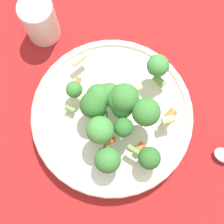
% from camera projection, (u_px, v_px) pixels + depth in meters
% --- Properties ---
extents(ground_plane, '(3.00, 3.00, 0.00)m').
position_uv_depth(ground_plane, '(112.00, 118.00, 0.59)').
color(ground_plane, maroon).
extents(bowl, '(0.29, 0.29, 0.04)m').
position_uv_depth(bowl, '(112.00, 116.00, 0.57)').
color(bowl, silver).
rests_on(bowl, ground_plane).
extents(pasta_salad, '(0.21, 0.20, 0.09)m').
position_uv_depth(pasta_salad, '(118.00, 111.00, 0.50)').
color(pasta_salad, '#8CB766').
rests_on(pasta_salad, bowl).
extents(cup, '(0.07, 0.07, 0.09)m').
position_uv_depth(cup, '(40.00, 20.00, 0.59)').
color(cup, silver).
rests_on(cup, ground_plane).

